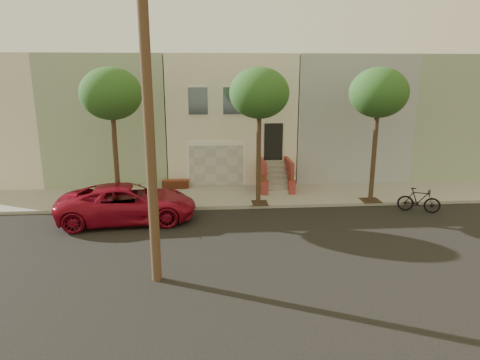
{
  "coord_description": "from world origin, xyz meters",
  "views": [
    {
      "loc": [
        -1.38,
        -15.32,
        6.22
      ],
      "look_at": [
        0.06,
        3.0,
        1.53
      ],
      "focal_mm": 31.81,
      "sensor_mm": 36.0,
      "label": 1
    }
  ],
  "objects": [
    {
      "name": "motorcycle",
      "position": [
        8.2,
        2.47,
        0.56
      ],
      "size": [
        1.91,
        1.22,
        1.11
      ],
      "primitive_type": "imported",
      "rotation": [
        0.0,
        0.0,
        1.16
      ],
      "color": "black",
      "rests_on": "ground"
    },
    {
      "name": "house_row",
      "position": [
        0.0,
        11.19,
        3.64
      ],
      "size": [
        33.1,
        11.7,
        7.0
      ],
      "color": "beige",
      "rests_on": "sidewalk"
    },
    {
      "name": "tree_right",
      "position": [
        6.5,
        3.9,
        5.26
      ],
      "size": [
        2.7,
        2.57,
        6.3
      ],
      "color": "#2D2116",
      "rests_on": "sidewalk"
    },
    {
      "name": "ground",
      "position": [
        0.0,
        0.0,
        0.0
      ],
      "size": [
        90.0,
        90.0,
        0.0
      ],
      "primitive_type": "plane",
      "color": "black",
      "rests_on": "ground"
    },
    {
      "name": "tree_mid",
      "position": [
        1.0,
        3.9,
        5.26
      ],
      "size": [
        2.7,
        2.57,
        6.3
      ],
      "color": "#2D2116",
      "rests_on": "sidewalk"
    },
    {
      "name": "tree_left",
      "position": [
        -5.5,
        3.9,
        5.26
      ],
      "size": [
        2.7,
        2.57,
        6.3
      ],
      "color": "#2D2116",
      "rests_on": "sidewalk"
    },
    {
      "name": "sidewalk",
      "position": [
        0.0,
        5.35,
        0.07
      ],
      "size": [
        40.0,
        3.7,
        0.15
      ],
      "primitive_type": "cube",
      "color": "gray",
      "rests_on": "ground"
    },
    {
      "name": "pickup_truck",
      "position": [
        -4.79,
        2.28,
        0.8
      ],
      "size": [
        5.95,
        3.13,
        1.6
      ],
      "primitive_type": "imported",
      "rotation": [
        0.0,
        0.0,
        1.66
      ],
      "color": "maroon",
      "rests_on": "ground"
    }
  ]
}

